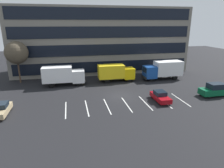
% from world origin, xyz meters
% --- Properties ---
extents(ground_plane, '(120.00, 120.00, 0.00)m').
position_xyz_m(ground_plane, '(0.00, 0.00, 0.00)').
color(ground_plane, black).
extents(office_building, '(39.15, 10.17, 14.40)m').
position_xyz_m(office_building, '(0.00, 17.95, 7.20)').
color(office_building, slate).
rests_on(office_building, ground_plane).
extents(lot_markings, '(16.94, 5.40, 0.01)m').
position_xyz_m(lot_markings, '(0.00, -3.65, 0.00)').
color(lot_markings, silver).
rests_on(lot_markings, ground_plane).
extents(box_truck_yellow_all, '(7.17, 2.37, 3.32)m').
position_xyz_m(box_truck_yellow_all, '(1.11, 7.93, 1.87)').
color(box_truck_yellow_all, yellow).
rests_on(box_truck_yellow_all, ground_plane).
extents(box_truck_blue, '(7.95, 2.63, 3.68)m').
position_xyz_m(box_truck_blue, '(10.87, 7.38, 2.07)').
color(box_truck_blue, '#194799').
rests_on(box_truck_blue, ground_plane).
extents(box_truck_white, '(7.58, 2.51, 3.51)m').
position_xyz_m(box_truck_white, '(-8.88, 7.41, 1.98)').
color(box_truck_white, white).
rests_on(box_truck_white, ground_plane).
extents(sedan_maroon, '(1.70, 4.06, 1.46)m').
position_xyz_m(sedan_maroon, '(5.19, -3.39, 0.69)').
color(sedan_maroon, maroon).
rests_on(sedan_maroon, ground_plane).
extents(sedan_tan, '(1.74, 4.15, 1.49)m').
position_xyz_m(sedan_tan, '(-16.24, -3.43, 0.70)').
color(sedan_tan, tan).
rests_on(sedan_tan, ground_plane).
extents(suv_forest, '(4.52, 1.91, 2.04)m').
position_xyz_m(suv_forest, '(14.45, -3.22, 0.99)').
color(suv_forest, '#0C5933').
rests_on(suv_forest, ground_plane).
extents(bare_tree, '(4.20, 4.20, 7.87)m').
position_xyz_m(bare_tree, '(-17.00, 10.93, 5.75)').
color(bare_tree, '#473323').
rests_on(bare_tree, ground_plane).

